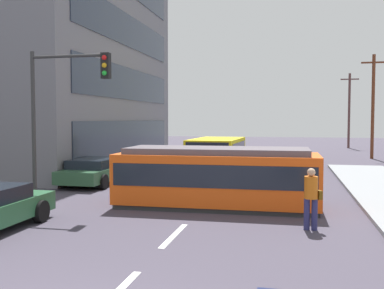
{
  "coord_description": "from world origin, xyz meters",
  "views": [
    {
      "loc": [
        2.87,
        -4.89,
        2.98
      ],
      "look_at": [
        -0.23,
        9.17,
        2.16
      ],
      "focal_mm": 41.7,
      "sensor_mm": 36.0,
      "label": 1
    }
  ],
  "objects_px": {
    "parked_sedan_far": "(97,171)",
    "utility_pole_distant": "(349,109)",
    "streetcar_tram": "(217,176)",
    "utility_pole_far": "(373,104)",
    "city_bus": "(217,153)",
    "traffic_light_mast": "(62,98)",
    "pedestrian_crossing": "(311,195)"
  },
  "relations": [
    {
      "from": "parked_sedan_far",
      "to": "utility_pole_distant",
      "type": "distance_m",
      "value": 32.89
    },
    {
      "from": "pedestrian_crossing",
      "to": "utility_pole_distant",
      "type": "bearing_deg",
      "value": 81.57
    },
    {
      "from": "pedestrian_crossing",
      "to": "utility_pole_far",
      "type": "height_order",
      "value": "utility_pole_far"
    },
    {
      "from": "city_bus",
      "to": "traffic_light_mast",
      "type": "xyz_separation_m",
      "value": [
        -3.47,
        -11.06,
        2.61
      ]
    },
    {
      "from": "streetcar_tram",
      "to": "pedestrian_crossing",
      "type": "bearing_deg",
      "value": -41.75
    },
    {
      "from": "streetcar_tram",
      "to": "parked_sedan_far",
      "type": "distance_m",
      "value": 7.39
    },
    {
      "from": "pedestrian_crossing",
      "to": "utility_pole_distant",
      "type": "height_order",
      "value": "utility_pole_distant"
    },
    {
      "from": "utility_pole_far",
      "to": "utility_pole_distant",
      "type": "height_order",
      "value": "utility_pole_far"
    },
    {
      "from": "utility_pole_distant",
      "to": "parked_sedan_far",
      "type": "bearing_deg",
      "value": -116.39
    },
    {
      "from": "utility_pole_far",
      "to": "utility_pole_distant",
      "type": "relative_size",
      "value": 1.02
    },
    {
      "from": "parked_sedan_far",
      "to": "traffic_light_mast",
      "type": "distance_m",
      "value": 6.07
    },
    {
      "from": "utility_pole_far",
      "to": "traffic_light_mast",
      "type": "bearing_deg",
      "value": -121.78
    },
    {
      "from": "city_bus",
      "to": "utility_pole_distant",
      "type": "xyz_separation_m",
      "value": [
        9.93,
        23.36,
        2.93
      ]
    },
    {
      "from": "city_bus",
      "to": "utility_pole_distant",
      "type": "height_order",
      "value": "utility_pole_distant"
    },
    {
      "from": "traffic_light_mast",
      "to": "utility_pole_distant",
      "type": "distance_m",
      "value": 36.94
    },
    {
      "from": "traffic_light_mast",
      "to": "utility_pole_distant",
      "type": "bearing_deg",
      "value": 68.73
    },
    {
      "from": "parked_sedan_far",
      "to": "utility_pole_far",
      "type": "relative_size",
      "value": 0.59
    },
    {
      "from": "parked_sedan_far",
      "to": "utility_pole_far",
      "type": "height_order",
      "value": "utility_pole_far"
    },
    {
      "from": "streetcar_tram",
      "to": "traffic_light_mast",
      "type": "relative_size",
      "value": 1.29
    },
    {
      "from": "streetcar_tram",
      "to": "utility_pole_distant",
      "type": "xyz_separation_m",
      "value": [
        8.31,
        33.27,
        2.96
      ]
    },
    {
      "from": "parked_sedan_far",
      "to": "traffic_light_mast",
      "type": "xyz_separation_m",
      "value": [
        1.14,
        -5.12,
        3.06
      ]
    },
    {
      "from": "traffic_light_mast",
      "to": "utility_pole_far",
      "type": "distance_m",
      "value": 25.73
    },
    {
      "from": "parked_sedan_far",
      "to": "utility_pole_distant",
      "type": "relative_size",
      "value": 0.6
    },
    {
      "from": "city_bus",
      "to": "parked_sedan_far",
      "type": "bearing_deg",
      "value": -127.83
    },
    {
      "from": "streetcar_tram",
      "to": "parked_sedan_far",
      "type": "relative_size",
      "value": 1.48
    },
    {
      "from": "pedestrian_crossing",
      "to": "utility_pole_far",
      "type": "bearing_deg",
      "value": 76.82
    },
    {
      "from": "utility_pole_distant",
      "to": "city_bus",
      "type": "bearing_deg",
      "value": -113.02
    },
    {
      "from": "utility_pole_distant",
      "to": "utility_pole_far",
      "type": "bearing_deg",
      "value": -89.31
    },
    {
      "from": "parked_sedan_far",
      "to": "utility_pole_distant",
      "type": "xyz_separation_m",
      "value": [
        14.54,
        29.31,
        3.38
      ]
    },
    {
      "from": "city_bus",
      "to": "pedestrian_crossing",
      "type": "bearing_deg",
      "value": -69.9
    },
    {
      "from": "streetcar_tram",
      "to": "pedestrian_crossing",
      "type": "relative_size",
      "value": 4.07
    },
    {
      "from": "streetcar_tram",
      "to": "parked_sedan_far",
      "type": "xyz_separation_m",
      "value": [
        -6.23,
        3.96,
        -0.42
      ]
    }
  ]
}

